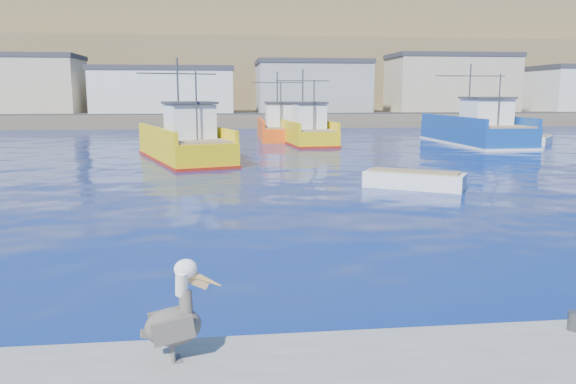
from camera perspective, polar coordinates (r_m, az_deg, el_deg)
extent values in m
plane|color=#071257|center=(12.14, 5.41, -10.16)|extent=(260.00, 260.00, 0.00)
cylinder|color=#4C4C4C|center=(10.09, 27.07, -11.59)|extent=(0.20, 0.20, 0.30)
cube|color=brown|center=(83.25, -5.01, 7.61)|extent=(160.00, 30.00, 1.60)
cube|color=olive|center=(109.18, -5.46, 10.89)|extent=(180.00, 40.00, 14.00)
cube|color=olive|center=(129.35, -5.70, 12.95)|extent=(200.00, 40.00, 24.00)
cube|color=#2D2D2D|center=(72.23, -4.76, 7.94)|extent=(150.00, 5.00, 0.10)
cube|color=tan|center=(82.22, -25.14, 9.69)|extent=(14.00, 9.00, 7.00)
cube|color=#333338|center=(82.35, -25.34, 12.33)|extent=(14.28, 9.18, 0.60)
cube|color=silver|center=(78.51, -12.36, 9.87)|extent=(18.00, 11.00, 5.50)
cube|color=#333338|center=(78.57, -12.45, 12.10)|extent=(18.36, 11.22, 0.60)
cube|color=gray|center=(79.13, 2.44, 10.45)|extent=(15.00, 10.00, 6.50)
cube|color=#333338|center=(79.24, 2.46, 13.02)|extent=(15.30, 10.20, 0.60)
cube|color=tan|center=(84.61, 16.17, 10.38)|extent=(17.00, 9.00, 7.50)
cube|color=#333338|center=(84.77, 16.30, 13.12)|extent=(17.34, 9.18, 0.60)
cube|color=yellow|center=(36.35, -10.53, 4.34)|extent=(6.83, 11.56, 1.43)
cube|color=yellow|center=(36.71, -7.97, 6.14)|extent=(3.48, 10.31, 0.70)
cube|color=yellow|center=(35.89, -13.26, 5.88)|extent=(3.48, 10.31, 0.70)
cube|color=maroon|center=(36.42, -10.50, 3.31)|extent=(6.96, 11.79, 0.25)
cube|color=#8C7251|center=(36.29, -10.57, 5.54)|extent=(6.41, 11.06, 0.10)
cube|color=white|center=(34.63, -9.96, 7.10)|extent=(3.27, 3.39, 2.00)
cube|color=#333338|center=(34.59, -10.02, 8.92)|extent=(3.55, 3.76, 0.15)
cylinder|color=#4C4C4C|center=(37.25, -11.10, 9.41)|extent=(0.15, 0.15, 5.00)
cylinder|color=#4C4C4C|center=(33.01, -9.28, 8.55)|extent=(0.13, 0.13, 4.00)
cylinder|color=#4C4C4C|center=(37.27, -11.18, 11.72)|extent=(4.90, 1.64, 0.08)
cube|color=yellow|center=(47.81, 1.75, 5.71)|extent=(4.19, 9.83, 1.24)
cube|color=yellow|center=(48.15, 3.57, 6.88)|extent=(1.08, 9.35, 0.70)
cube|color=yellow|center=(47.41, -0.08, 6.85)|extent=(1.08, 9.35, 0.70)
cube|color=maroon|center=(47.86, 1.75, 5.03)|extent=(4.28, 10.03, 0.25)
cube|color=#8C7251|center=(47.77, 1.76, 6.51)|extent=(3.89, 9.43, 0.10)
cube|color=white|center=(46.33, 2.19, 7.70)|extent=(2.53, 2.60, 2.00)
cube|color=#333338|center=(46.30, 2.20, 9.06)|extent=(2.72, 2.90, 0.15)
cylinder|color=#4C4C4C|center=(48.61, 1.50, 9.46)|extent=(0.13, 0.13, 5.00)
cylinder|color=#4C4C4C|center=(44.91, 2.65, 8.78)|extent=(0.11, 0.11, 4.00)
cylinder|color=#4C4C4C|center=(48.62, 1.51, 11.23)|extent=(4.61, 0.52, 0.08)
cube|color=navy|center=(49.92, 18.38, 5.62)|extent=(4.72, 12.76, 1.65)
cube|color=navy|center=(50.82, 20.57, 6.89)|extent=(0.55, 12.41, 0.70)
cube|color=navy|center=(48.97, 16.25, 7.03)|extent=(0.55, 12.41, 0.70)
cube|color=silver|center=(49.98, 18.33, 4.74)|extent=(4.82, 13.01, 0.25)
cube|color=#8C7251|center=(49.87, 18.43, 6.62)|extent=(4.36, 12.24, 0.10)
cube|color=white|center=(48.14, 19.50, 7.71)|extent=(3.17, 3.24, 2.00)
cube|color=#333338|center=(48.12, 19.58, 9.02)|extent=(3.40, 3.62, 0.15)
cylinder|color=#4C4C4C|center=(50.95, 17.95, 9.47)|extent=(0.12, 0.12, 5.00)
cylinder|color=#4C4C4C|center=(46.44, 20.65, 8.69)|extent=(0.10, 0.10, 4.00)
cylinder|color=#4C4C4C|center=(50.97, 18.04, 11.15)|extent=(6.20, 0.22, 0.08)
cube|color=#EE4F10|center=(52.26, -1.01, 6.04)|extent=(3.54, 9.15, 1.18)
cube|color=#EE4F10|center=(52.37, 0.75, 7.08)|extent=(0.33, 8.93, 0.70)
cube|color=#EE4F10|center=(52.09, -2.78, 7.06)|extent=(0.33, 8.93, 0.70)
cube|color=#8C7251|center=(52.22, -1.01, 6.74)|extent=(3.26, 8.78, 0.10)
cube|color=white|center=(50.81, -0.88, 7.84)|extent=(2.42, 2.31, 2.00)
cube|color=#333338|center=(50.78, -0.88, 9.08)|extent=(2.60, 2.58, 0.15)
cylinder|color=#4C4C4C|center=(53.05, -1.10, 9.44)|extent=(0.12, 0.12, 5.00)
cylinder|color=#4C4C4C|center=(49.43, -0.74, 8.83)|extent=(0.10, 0.10, 4.00)
cylinder|color=#4C4C4C|center=(53.06, -1.11, 11.06)|extent=(4.78, 0.14, 0.08)
cube|color=silver|center=(25.68, 12.68, 0.99)|extent=(4.51, 3.57, 0.87)
cube|color=#8C7251|center=(25.61, 12.72, 2.03)|extent=(3.97, 3.06, 0.09)
cube|color=silver|center=(51.92, 24.24, 4.76)|extent=(3.55, 3.89, 0.78)
cube|color=#8C7251|center=(51.89, 24.27, 5.22)|extent=(3.07, 3.40, 0.08)
cylinder|color=#595451|center=(8.20, -11.59, -15.77)|extent=(0.07, 0.07, 0.27)
cube|color=#595451|center=(8.26, -11.20, -16.54)|extent=(0.16, 0.14, 0.01)
cylinder|color=#595451|center=(8.36, -11.74, -15.27)|extent=(0.07, 0.07, 0.27)
cube|color=#595451|center=(8.42, -11.36, -16.03)|extent=(0.16, 0.14, 0.01)
ellipsoid|color=#38332D|center=(8.14, -11.58, -13.24)|extent=(0.87, 0.62, 0.54)
cube|color=#38332D|center=(7.93, -11.57, -13.67)|extent=(0.60, 0.19, 0.40)
cube|color=#38332D|center=(8.32, -11.94, -12.54)|extent=(0.60, 0.19, 0.40)
cube|color=#38332D|center=(8.13, -14.04, -13.82)|extent=(0.23, 0.19, 0.11)
cylinder|color=#38332D|center=(8.05, -10.33, -11.19)|extent=(0.24, 0.31, 0.43)
cylinder|color=white|center=(7.93, -10.75, -9.07)|extent=(0.23, 0.31, 0.40)
ellipsoid|color=white|center=(7.88, -10.35, -7.68)|extent=(0.36, 0.31, 0.27)
cone|color=gold|center=(7.97, -8.55, -8.72)|extent=(0.56, 0.25, 0.37)
cube|color=tan|center=(7.97, -9.24, -9.03)|extent=(0.33, 0.12, 0.24)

